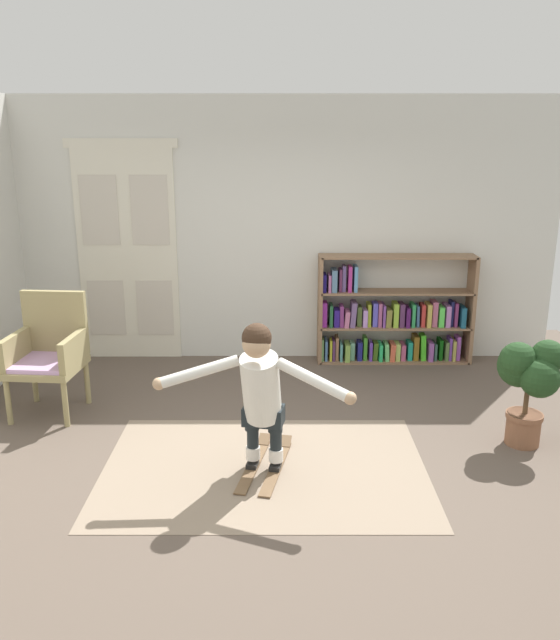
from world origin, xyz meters
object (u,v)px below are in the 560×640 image
bookshelf (393,319)px  wicker_chair (52,351)px  potted_plant (532,376)px  skis_pair (268,464)px  person_skier (263,387)px

bookshelf → wicker_chair: bearing=-157.6°
bookshelf → potted_plant: bearing=-69.4°
skis_pair → potted_plant: bearing=10.2°
bookshelf → person_skier: person_skier is taller
potted_plant → person_skier: 2.23m
potted_plant → bookshelf: bearing=110.6°
wicker_chair → potted_plant: 4.19m
skis_pair → person_skier: (-0.03, -0.15, 0.70)m
bookshelf → skis_pair: bearing=-118.8°
wicker_chair → potted_plant: (4.13, -0.69, 0.02)m
bookshelf → skis_pair: size_ratio=1.89×
wicker_chair → potted_plant: wicker_chair is taller
bookshelf → skis_pair: 2.84m
skis_pair → person_skier: person_skier is taller
potted_plant → person_skier: (-2.16, -0.53, 0.12)m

